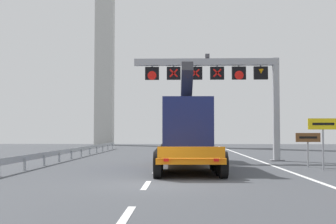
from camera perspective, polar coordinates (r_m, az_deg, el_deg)
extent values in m
plane|color=#424449|center=(15.75, -1.95, -9.56)|extent=(112.00, 112.00, 0.00)
cube|color=silver|center=(9.86, -5.63, -13.61)|extent=(0.20, 2.60, 0.01)
cube|color=silver|center=(15.50, -2.90, -9.65)|extent=(0.20, 2.60, 0.01)
cube|color=silver|center=(21.18, -1.65, -7.80)|extent=(0.20, 2.60, 0.01)
cube|color=silver|center=(26.89, -0.94, -6.73)|extent=(0.20, 2.60, 0.01)
cube|color=silver|center=(32.60, -0.47, -6.03)|extent=(0.20, 2.60, 0.01)
cube|color=silver|center=(38.32, -0.15, -5.54)|extent=(0.20, 2.60, 0.01)
cube|color=silver|center=(44.04, 0.09, -5.18)|extent=(0.20, 2.60, 0.01)
cube|color=silver|center=(49.76, 0.27, -4.90)|extent=(0.20, 2.60, 0.01)
cube|color=silver|center=(55.48, 0.42, -4.68)|extent=(0.20, 2.60, 0.01)
cube|color=silver|center=(28.16, 12.43, -6.49)|extent=(0.20, 63.00, 0.01)
cube|color=#9EA0A5|center=(29.62, 14.10, 0.36)|extent=(0.40, 0.40, 6.87)
cube|color=slate|center=(29.64, 14.17, -6.21)|extent=(0.90, 0.90, 0.08)
cube|color=#9EA0A5|center=(29.33, 5.07, 6.58)|extent=(9.69, 0.44, 0.44)
cube|color=#4C4C51|center=(29.40, 5.21, 7.35)|extent=(0.28, 0.40, 0.28)
cube|color=black|center=(29.65, 12.16, 5.06)|extent=(0.93, 0.24, 0.86)
cube|color=#9EA0A5|center=(29.72, 12.15, 5.98)|extent=(0.08, 0.08, 0.16)
cone|color=orange|center=(29.54, 12.20, 5.26)|extent=(0.33, 0.33, 0.30)
cube|color=black|center=(29.42, 9.35, 5.10)|extent=(0.93, 0.24, 0.86)
cube|color=#9EA0A5|center=(29.49, 9.34, 6.02)|extent=(0.08, 0.08, 0.16)
cone|color=red|center=(29.28, 9.39, 4.83)|extent=(0.60, 0.02, 0.60)
cube|color=black|center=(29.27, 6.50, 5.12)|extent=(0.93, 0.24, 0.86)
cube|color=#9EA0A5|center=(29.34, 6.50, 6.05)|extent=(0.08, 0.08, 0.16)
cube|color=red|center=(29.14, 6.53, 5.16)|extent=(0.57, 0.02, 0.57)
cube|color=red|center=(29.14, 6.53, 5.16)|extent=(0.57, 0.02, 0.57)
cube|color=black|center=(29.18, 3.64, 5.13)|extent=(0.93, 0.24, 0.86)
cube|color=#9EA0A5|center=(29.25, 3.63, 6.07)|extent=(0.08, 0.08, 0.16)
cube|color=red|center=(29.05, 3.64, 5.17)|extent=(0.57, 0.02, 0.57)
cube|color=red|center=(29.05, 3.64, 5.17)|extent=(0.57, 0.02, 0.57)
cube|color=black|center=(29.17, 0.76, 5.13)|extent=(0.93, 0.24, 0.86)
cube|color=#9EA0A5|center=(29.24, 0.76, 6.07)|extent=(0.08, 0.08, 0.16)
cube|color=red|center=(29.04, 0.75, 5.17)|extent=(0.57, 0.02, 0.57)
cube|color=red|center=(29.04, 0.75, 5.17)|extent=(0.57, 0.02, 0.57)
cube|color=black|center=(29.23, -2.12, 5.12)|extent=(0.93, 0.24, 0.86)
cube|color=#9EA0A5|center=(29.30, -2.11, 6.05)|extent=(0.08, 0.08, 0.16)
cone|color=red|center=(29.08, -2.13, 4.85)|extent=(0.60, 0.02, 0.60)
cube|color=orange|center=(22.28, 2.45, -5.68)|extent=(3.03, 10.46, 0.24)
cube|color=orange|center=(16.99, 3.08, -5.34)|extent=(2.66, 0.14, 0.44)
cylinder|color=black|center=(17.79, -1.41, -7.00)|extent=(0.34, 1.11, 1.10)
cylinder|color=black|center=(17.91, 7.32, -6.95)|extent=(0.34, 1.11, 1.10)
cylinder|color=black|center=(18.84, -1.31, -6.76)|extent=(0.34, 1.11, 1.10)
cylinder|color=black|center=(18.95, 6.94, -6.72)|extent=(0.34, 1.11, 1.10)
cylinder|color=black|center=(19.89, -1.22, -6.55)|extent=(0.34, 1.11, 1.10)
cylinder|color=black|center=(19.99, 6.59, -6.51)|extent=(0.34, 1.11, 1.10)
cylinder|color=black|center=(20.93, -1.14, -6.36)|extent=(0.34, 1.11, 1.10)
cylinder|color=black|center=(21.03, 6.28, -6.33)|extent=(0.34, 1.11, 1.10)
cylinder|color=black|center=(21.98, -1.06, -6.19)|extent=(0.34, 1.11, 1.10)
cylinder|color=black|center=(22.08, 6.00, -6.16)|extent=(0.34, 1.11, 1.10)
cube|color=silver|center=(29.35, 1.95, -2.30)|extent=(2.65, 3.26, 3.10)
cube|color=black|center=(29.36, 1.95, -0.94)|extent=(2.68, 3.28, 0.60)
cylinder|color=black|center=(30.25, -0.54, -5.25)|extent=(0.36, 1.11, 1.10)
cylinder|color=black|center=(30.31, 4.35, -5.24)|extent=(0.36, 1.11, 1.10)
cylinder|color=black|center=(28.25, -0.61, -5.43)|extent=(0.36, 1.11, 1.10)
cylinder|color=black|center=(28.32, 4.63, -5.41)|extent=(0.36, 1.11, 1.10)
cube|color=navy|center=(22.65, 2.41, -1.91)|extent=(2.51, 5.77, 2.70)
cube|color=#2D2D33|center=(21.91, 2.47, 3.23)|extent=(0.63, 2.95, 2.29)
cube|color=red|center=(16.95, -0.24, -6.36)|extent=(0.20, 0.06, 0.12)
cube|color=red|center=(17.04, 6.41, -6.33)|extent=(0.20, 0.06, 0.12)
cylinder|color=#9EA0A5|center=(22.90, 19.81, -4.03)|extent=(0.10, 0.10, 2.58)
cube|color=yellow|center=(22.84, 19.82, -1.49)|extent=(1.50, 0.06, 0.56)
cube|color=black|center=(22.81, 19.85, -1.49)|extent=(1.08, 0.01, 0.12)
cylinder|color=#9EA0A5|center=(24.68, 18.00, -4.80)|extent=(0.10, 0.10, 1.86)
cube|color=brown|center=(24.60, 18.02, -3.22)|extent=(1.33, 0.06, 0.49)
cube|color=black|center=(24.57, 18.04, -3.22)|extent=(0.95, 0.01, 0.12)
cube|color=#999EA3|center=(32.93, -12.08, -4.90)|extent=(0.04, 36.72, 0.32)
cube|color=#999EA3|center=(22.68, -18.42, -6.58)|extent=(0.10, 0.10, 0.60)
cube|color=#999EA3|center=(25.57, -16.05, -6.16)|extent=(0.10, 0.10, 0.60)
cube|color=#999EA3|center=(28.50, -14.17, -5.83)|extent=(0.10, 0.10, 0.60)
cube|color=#999EA3|center=(31.45, -12.64, -5.55)|extent=(0.10, 0.10, 0.60)
cube|color=#999EA3|center=(34.42, -11.38, -5.31)|extent=(0.10, 0.10, 0.60)
cube|color=#999EA3|center=(37.40, -10.31, -5.12)|extent=(0.10, 0.10, 0.60)
cube|color=#999EA3|center=(40.40, -9.41, -4.95)|extent=(0.10, 0.10, 0.60)
cube|color=#999EA3|center=(43.41, -8.63, -4.80)|extent=(0.10, 0.10, 0.60)
cube|color=#999EA3|center=(46.42, -7.95, -4.67)|extent=(0.10, 0.10, 0.60)
cube|color=#999EA3|center=(49.44, -7.36, -4.56)|extent=(0.10, 0.10, 0.60)
cube|color=#B7B7B2|center=(69.83, -8.34, 12.54)|extent=(2.80, 2.00, 40.52)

